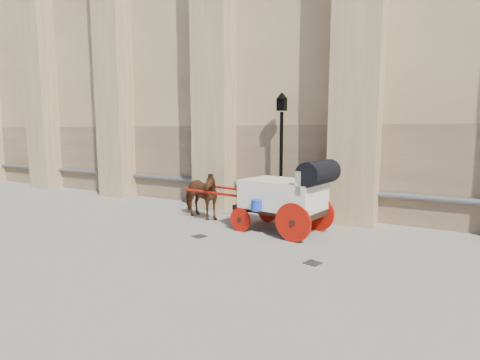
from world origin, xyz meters
The scene contains 6 objects.
ground centered at (0.00, 0.00, 0.00)m, with size 90.00×90.00×0.00m, color gray.
horse centered at (-0.44, 1.82, 0.77)m, with size 0.83×1.83×1.55m, color brown.
carriage centered at (2.69, 1.59, 1.10)m, with size 4.80×1.90×2.04m.
street_lamp centered at (1.68, 3.49, 2.16)m, with size 0.38×0.38×4.05m.
drain_grate_near centered at (0.80, 0.07, 0.01)m, with size 0.32×0.32×0.01m, color black.
drain_grate_far centered at (4.10, -0.42, 0.01)m, with size 0.32×0.32×0.01m, color black.
Camera 1 is at (6.48, -7.87, 2.79)m, focal length 28.00 mm.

